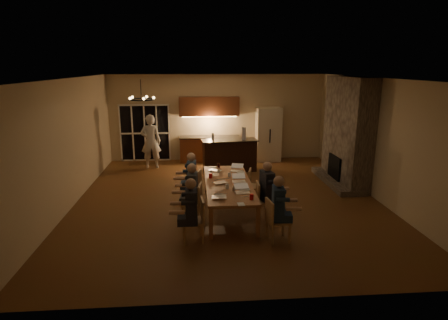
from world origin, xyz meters
The scene contains 43 objects.
floor centered at (0.00, 0.00, 0.00)m, with size 9.00×9.00×0.00m, color brown.
back_wall centered at (0.00, 4.52, 1.60)m, with size 8.00×0.04×3.20m, color #C5B58B.
left_wall centered at (-4.02, 0.00, 1.60)m, with size 0.04×9.00×3.20m, color #C5B58B.
right_wall centered at (4.02, 0.00, 1.60)m, with size 0.04×9.00×3.20m, color #C5B58B.
ceiling centered at (0.00, 0.00, 3.22)m, with size 8.00×9.00×0.04m, color white.
french_doors centered at (-2.70, 4.47, 1.05)m, with size 1.86×0.08×2.10m, color black.
fireplace centered at (3.70, 1.20, 1.60)m, with size 0.58×2.50×3.20m, color #72685A.
kitchenette centered at (-0.30, 4.20, 1.20)m, with size 2.24×0.68×2.40m, color brown, non-canonical shape.
refrigerator centered at (1.90, 4.15, 1.00)m, with size 0.90×0.68×2.00m, color beige.
dining_table centered at (-0.06, -0.87, 0.38)m, with size 1.10×3.10×0.75m, color #C37C4E.
bar_island centered at (0.32, 2.81, 0.54)m, with size 1.87×0.68×1.08m, color black.
chair_left_near centered at (-0.92, -2.39, 0.45)m, with size 0.44×0.44×0.89m, color tan, non-canonical shape.
chair_left_mid centered at (-0.95, -1.35, 0.45)m, with size 0.44×0.44×0.89m, color tan, non-canonical shape.
chair_left_far centered at (-0.95, -0.22, 0.45)m, with size 0.44×0.44×0.89m, color tan, non-canonical shape.
chair_right_near centered at (0.82, -2.52, 0.45)m, with size 0.44×0.44×0.89m, color tan, non-canonical shape.
chair_right_mid centered at (0.79, -1.38, 0.45)m, with size 0.44×0.44×0.89m, color tan, non-canonical shape.
chair_right_far centered at (0.76, -0.30, 0.45)m, with size 0.44×0.44×0.89m, color tan, non-canonical shape.
person_left_near centered at (-0.94, -2.52, 0.69)m, with size 0.60×0.60×1.38m, color #22242B, non-canonical shape.
person_right_near centered at (0.81, -2.49, 0.69)m, with size 0.60×0.60×1.38m, color navy, non-canonical shape.
person_left_mid centered at (-0.92, -1.37, 0.69)m, with size 0.60×0.60×1.38m, color #393E43, non-canonical shape.
person_right_mid centered at (0.80, -1.36, 0.69)m, with size 0.60×0.60×1.38m, color #22242B, non-canonical shape.
person_left_far centered at (-0.95, -0.31, 0.69)m, with size 0.60×0.60×1.38m, color navy, non-canonical shape.
standing_person centered at (-2.37, 3.39, 0.95)m, with size 0.69×0.45×1.89m, color silver.
chandelier centered at (-2.05, -0.70, 2.75)m, with size 0.59×0.59×0.03m, color black.
laptop_a centered at (-0.35, -1.92, 0.86)m, with size 0.32×0.28×0.23m, color silver, non-canonical shape.
laptop_b centered at (0.19, -1.64, 0.86)m, with size 0.32×0.28×0.23m, color silver, non-canonical shape.
laptop_c centered at (-0.26, -0.87, 0.86)m, with size 0.32×0.28×0.23m, color silver, non-canonical shape.
laptop_d centered at (0.21, -0.85, 0.86)m, with size 0.32×0.28×0.23m, color silver, non-canonical shape.
laptop_e centered at (-0.32, 0.19, 0.86)m, with size 0.32×0.28×0.23m, color silver, non-canonical shape.
laptop_f centered at (0.26, 0.11, 0.86)m, with size 0.32×0.28×0.23m, color silver, non-canonical shape.
mug_front centered at (-0.12, -1.30, 0.80)m, with size 0.08×0.08×0.10m, color silver.
mug_mid centered at (0.02, -0.38, 0.80)m, with size 0.08×0.08×0.10m, color silver.
mug_back centered at (-0.43, -0.11, 0.80)m, with size 0.07×0.07×0.10m, color silver.
redcup_near centered at (0.33, -2.09, 0.81)m, with size 0.08×0.08×0.12m, color red.
redcup_mid centered at (-0.47, -0.45, 0.81)m, with size 0.08×0.08×0.12m, color red.
can_silver centered at (0.01, -1.49, 0.81)m, with size 0.07×0.07×0.12m, color #B2B2B7.
can_cola centered at (-0.20, 0.46, 0.81)m, with size 0.07×0.07×0.12m, color #3F0F0C.
plate_near centered at (0.27, -1.45, 0.76)m, with size 0.26×0.26×0.02m, color silver.
plate_left centered at (-0.32, -1.81, 0.76)m, with size 0.26×0.26×0.02m, color silver.
plate_far centered at (0.35, -0.04, 0.76)m, with size 0.22×0.22×0.02m, color silver.
notepad centered at (0.07, -2.36, 0.76)m, with size 0.14×0.20×0.01m, color white.
bar_bottle centered at (-0.24, 2.81, 1.20)m, with size 0.08×0.08×0.24m, color #99999E.
bar_blender centered at (0.80, 2.78, 1.29)m, with size 0.13×0.13×0.42m, color silver.
Camera 1 is at (-0.84, -9.49, 3.52)m, focal length 30.00 mm.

